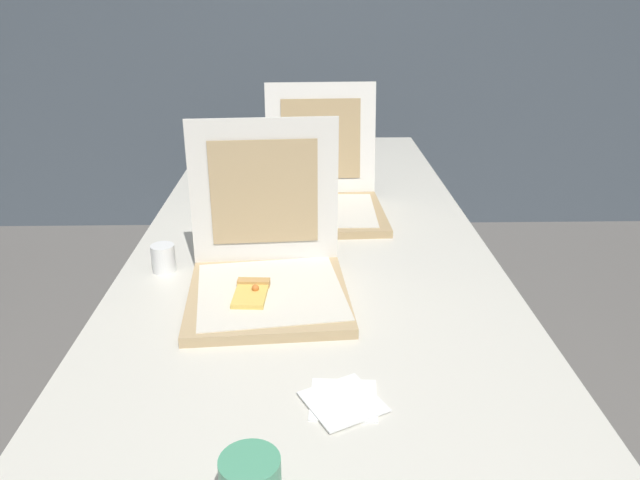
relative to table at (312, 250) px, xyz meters
name	(u,v)px	position (x,y,z in m)	size (l,w,h in m)	color
wall_back	(308,4)	(0.00, 2.08, 0.59)	(10.00, 0.10, 2.60)	#4C5660
table	(312,250)	(0.00, 0.00, 0.00)	(0.93, 2.35, 0.76)	silver
pizza_box_front	(267,272)	(-0.10, -0.34, 0.10)	(0.37, 0.38, 0.37)	tan
pizza_box_middle	(324,196)	(0.04, 0.18, 0.10)	(0.36, 0.41, 0.37)	tan
cup_white_mid	(211,216)	(-0.29, 0.07, 0.08)	(0.06, 0.06, 0.07)	white
cup_white_near_center	(163,258)	(-0.36, -0.22, 0.08)	(0.06, 0.06, 0.07)	white
cup_white_far	(247,191)	(-0.20, 0.29, 0.08)	(0.06, 0.06, 0.07)	white
napkin_pile	(343,401)	(0.05, -0.73, 0.05)	(0.15, 0.15, 0.01)	white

